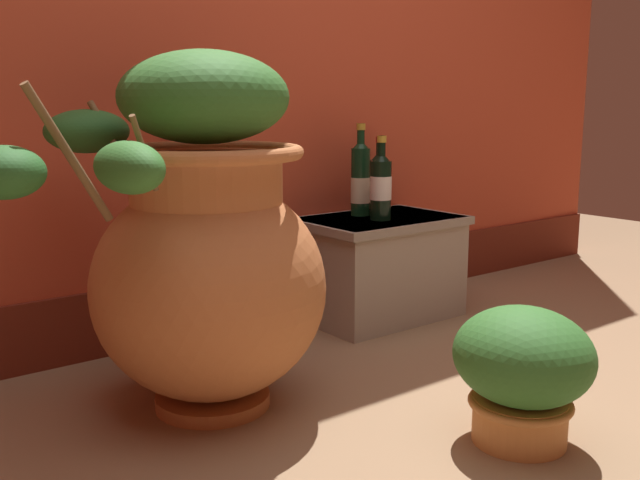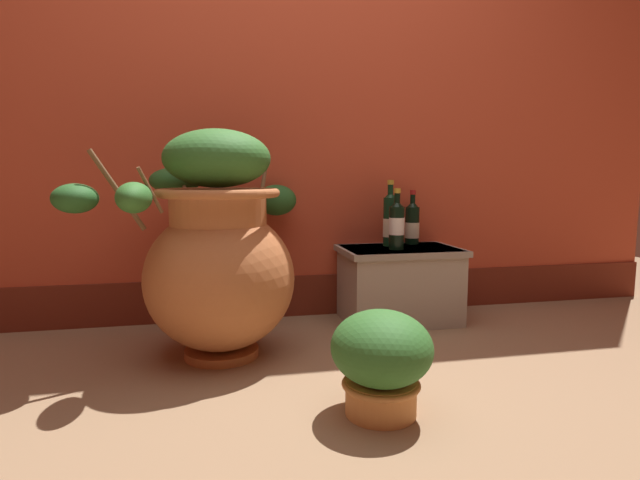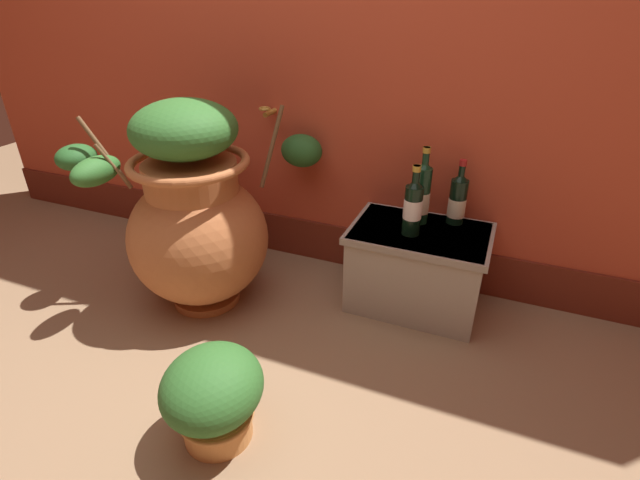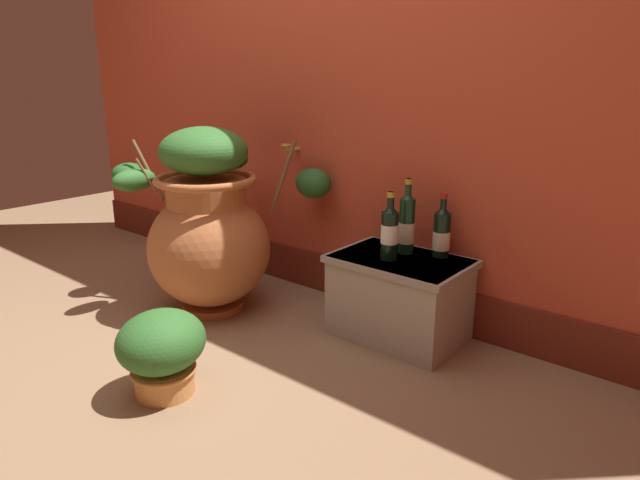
# 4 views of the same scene
# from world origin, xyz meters

# --- Properties ---
(ground_plane) EXTENTS (7.00, 7.00, 0.00)m
(ground_plane) POSITION_xyz_m (0.00, 0.00, 0.00)
(ground_plane) COLOR #896B4C
(back_wall) EXTENTS (4.40, 0.33, 2.60)m
(back_wall) POSITION_xyz_m (-0.00, 1.20, 1.29)
(back_wall) COLOR #B74228
(back_wall) RESTS_ON ground_plane
(terracotta_urn) EXTENTS (0.99, 0.87, 0.94)m
(terracotta_urn) POSITION_xyz_m (-0.37, 0.55, 0.44)
(terracotta_urn) COLOR #B26638
(terracotta_urn) RESTS_ON ground_plane
(stone_ledge) EXTENTS (0.60, 0.41, 0.39)m
(stone_ledge) POSITION_xyz_m (0.55, 0.88, 0.21)
(stone_ledge) COLOR #9E9384
(stone_ledge) RESTS_ON ground_plane
(wine_bottle_left) EXTENTS (0.08, 0.08, 0.31)m
(wine_bottle_left) POSITION_xyz_m (0.52, 0.84, 0.52)
(wine_bottle_left) COLOR black
(wine_bottle_left) RESTS_ON stone_ledge
(wine_bottle_middle) EXTENTS (0.07, 0.07, 0.35)m
(wine_bottle_middle) POSITION_xyz_m (0.53, 0.97, 0.53)
(wine_bottle_middle) COLOR black
(wine_bottle_middle) RESTS_ON stone_ledge
(wine_bottle_right) EXTENTS (0.08, 0.08, 0.29)m
(wine_bottle_right) POSITION_xyz_m (0.68, 1.02, 0.50)
(wine_bottle_right) COLOR black
(wine_bottle_right) RESTS_ON stone_ledge
(potted_shrub) EXTENTS (0.32, 0.34, 0.33)m
(potted_shrub) POSITION_xyz_m (0.12, -0.10, 0.18)
(potted_shrub) COLOR #D68E4C
(potted_shrub) RESTS_ON ground_plane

